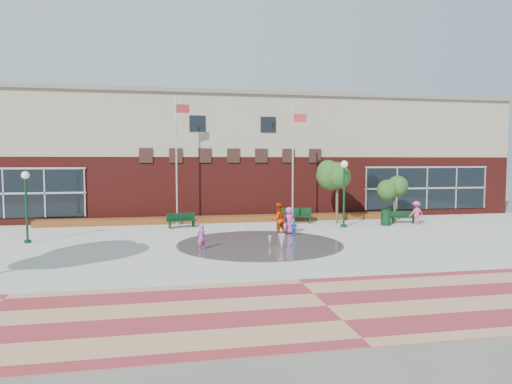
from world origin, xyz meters
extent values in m
plane|color=#666056|center=(0.00, 0.00, 0.00)|extent=(120.00, 120.00, 0.00)
cube|color=#A8A8A0|center=(0.00, 4.00, 0.00)|extent=(46.00, 18.00, 0.01)
cube|color=maroon|center=(0.00, -7.00, 0.00)|extent=(46.00, 6.00, 0.01)
cylinder|color=#383A3D|center=(0.00, 3.00, 0.00)|extent=(8.40, 8.40, 0.01)
cube|color=#531512|center=(0.00, 17.50, 2.25)|extent=(44.00, 10.00, 4.50)
cube|color=gray|center=(0.00, 17.50, 6.75)|extent=(44.00, 10.00, 4.50)
cube|color=slate|center=(0.00, 17.50, 9.05)|extent=(44.40, 10.40, 0.30)
cube|color=black|center=(-15.00, 12.48, 2.11)|extent=(10.00, 0.12, 3.19)
cube|color=black|center=(15.00, 12.48, 2.11)|extent=(10.00, 0.12, 3.19)
cube|color=black|center=(-2.50, 12.48, 6.79)|extent=(1.10, 0.10, 1.10)
cube|color=black|center=(2.50, 12.48, 6.79)|extent=(1.10, 0.10, 1.10)
cube|color=#A20F0F|center=(0.00, 11.60, 0.00)|extent=(26.00, 1.20, 0.40)
cylinder|color=silver|center=(-3.99, 10.62, 4.10)|extent=(0.10, 0.10, 8.20)
sphere|color=silver|center=(-3.99, 10.62, 8.25)|extent=(0.16, 0.16, 0.16)
cube|color=#AA252D|center=(-3.55, 10.74, 7.60)|extent=(0.87, 0.25, 0.55)
cylinder|color=silver|center=(3.47, 9.35, 3.79)|extent=(0.10, 0.10, 7.58)
sphere|color=silver|center=(3.47, 9.35, 7.63)|extent=(0.16, 0.16, 0.16)
cube|color=#AA252D|center=(3.90, 9.26, 7.00)|extent=(0.86, 0.20, 0.53)
cylinder|color=#0D3218|center=(-11.67, 5.59, 1.67)|extent=(0.12, 0.12, 3.33)
cylinder|color=#0D3218|center=(-11.67, 5.59, 0.08)|extent=(0.35, 0.35, 0.16)
sphere|color=silver|center=(-11.67, 5.59, 3.51)|extent=(0.39, 0.39, 0.39)
cylinder|color=#0D3218|center=(6.40, 7.76, 1.90)|extent=(0.13, 0.13, 3.81)
cylinder|color=#0D3218|center=(6.40, 7.76, 0.09)|extent=(0.40, 0.40, 0.18)
sphere|color=silver|center=(6.40, 7.76, 4.01)|extent=(0.45, 0.45, 0.45)
cube|color=#0D3218|center=(-3.72, 9.44, 0.46)|extent=(1.93, 1.00, 0.06)
cube|color=#0D3218|center=(-3.78, 9.66, 0.70)|extent=(1.80, 0.55, 0.46)
cube|color=#0D3218|center=(3.95, 10.08, 0.52)|extent=(2.13, 0.91, 0.07)
cube|color=#0D3218|center=(3.99, 10.33, 0.78)|extent=(2.04, 0.41, 0.52)
cube|color=#0D3218|center=(11.01, 8.73, 0.41)|extent=(1.71, 0.94, 0.06)
cube|color=#0D3218|center=(11.07, 8.92, 0.62)|extent=(1.59, 0.54, 0.41)
cylinder|color=#0D3218|center=(9.39, 7.97, 0.54)|extent=(0.64, 0.64, 1.07)
cylinder|color=black|center=(9.39, 7.97, 1.09)|extent=(0.68, 0.68, 0.06)
cylinder|color=#403225|center=(6.62, 9.55, 1.32)|extent=(0.18, 0.18, 2.64)
cylinder|color=#403225|center=(11.00, 9.86, 1.01)|extent=(0.18, 0.18, 2.02)
cone|color=white|center=(0.76, 1.46, 0.00)|extent=(0.38, 0.38, 0.74)
cone|color=white|center=(0.45, 2.65, 0.00)|extent=(0.21, 0.21, 0.47)
imported|color=#CD449B|center=(-3.01, 2.13, 0.62)|extent=(0.54, 0.49, 1.24)
imported|color=#B72D05|center=(1.57, 5.52, 0.93)|extent=(1.08, 0.96, 1.86)
imported|color=#DB42AB|center=(2.33, 5.93, 0.78)|extent=(0.79, 0.54, 1.56)
imported|color=#1759B1|center=(2.37, 5.03, 0.44)|extent=(0.56, 0.44, 0.89)
imported|color=#D63F7D|center=(11.55, 7.96, 0.79)|extent=(1.04, 0.63, 1.57)
camera|label=1|loc=(-4.49, -19.43, 4.27)|focal=32.00mm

